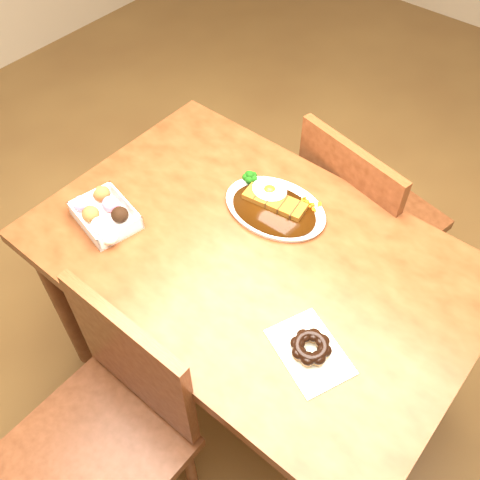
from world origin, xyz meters
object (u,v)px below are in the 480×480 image
Objects in this scene: katsu_curry_plate at (274,205)px; donut_box at (104,214)px; table at (253,275)px; pon_de_ring at (311,348)px; chair_near at (109,427)px; chair_far at (361,218)px.

katsu_curry_plate reaches higher than donut_box.
pon_de_ring is at bearing -27.24° from table.
table is at bearing 83.89° from chair_near.
chair_near is 2.71× the size of katsu_curry_plate.
pon_de_ring is at bearing 48.38° from chair_near.
chair_near is at bearing -96.18° from table.
table is 5.04× the size of pon_de_ring.
chair_near is 0.59m from pon_de_ring.
donut_box is at bearing 68.09° from chair_far.
katsu_curry_plate is (-0.00, 0.70, 0.29)m from chair_near.
chair_far is at bearing 56.89° from donut_box.
chair_far is 3.66× the size of pon_de_ring.
katsu_curry_plate is at bearing 109.37° from table.
table is at bearing 152.76° from pon_de_ring.
katsu_curry_plate is at bearing 82.76° from chair_far.
chair_far is 0.78m from pon_de_ring.
pon_de_ring reaches higher than table.
chair_near is at bearing 94.70° from chair_far.
katsu_curry_plate is 0.47m from pon_de_ring.
chair_far is 4.13× the size of donut_box.
katsu_curry_plate is 1.52× the size of donut_box.
chair_near is (-0.06, -0.53, -0.17)m from table.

